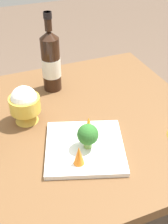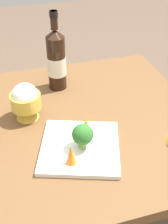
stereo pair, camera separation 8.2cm
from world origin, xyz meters
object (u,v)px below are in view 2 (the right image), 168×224
(serving_plate, at_px, (80,147))
(carrot_garnish_right, at_px, (71,155))
(broccoli_floret, at_px, (83,135))
(rice_bowl, at_px, (26,101))
(wine_bottle, at_px, (56,60))
(carrot_garnish_left, at_px, (86,124))

(serving_plate, relative_size, carrot_garnish_right, 4.84)
(broccoli_floret, bearing_deg, rice_bowl, -147.01)
(wine_bottle, xyz_separation_m, broccoli_floret, (0.40, -0.01, -0.06))
(rice_bowl, bearing_deg, wine_bottle, 139.36)
(broccoli_floret, height_order, carrot_garnish_left, broccoli_floret)
(wine_bottle, height_order, serving_plate, wine_bottle)
(rice_bowl, relative_size, carrot_garnish_left, 2.58)
(rice_bowl, xyz_separation_m, carrot_garnish_right, (0.28, 0.10, -0.03))
(wine_bottle, xyz_separation_m, carrot_garnish_right, (0.46, -0.06, -0.08))
(wine_bottle, height_order, carrot_garnish_right, wine_bottle)
(serving_plate, xyz_separation_m, carrot_garnish_right, (0.07, -0.04, 0.04))
(serving_plate, height_order, carrot_garnish_left, carrot_garnish_left)
(wine_bottle, relative_size, rice_bowl, 2.30)
(rice_bowl, relative_size, carrot_garnish_right, 2.16)
(broccoli_floret, xyz_separation_m, carrot_garnish_left, (-0.07, 0.03, -0.02))
(rice_bowl, bearing_deg, broccoli_floret, 32.99)
(broccoli_floret, distance_m, carrot_garnish_right, 0.08)
(rice_bowl, xyz_separation_m, serving_plate, (0.22, 0.14, -0.07))
(serving_plate, distance_m, carrot_garnish_right, 0.09)
(serving_plate, distance_m, carrot_garnish_left, 0.08)
(broccoli_floret, bearing_deg, serving_plate, -143.30)
(wine_bottle, relative_size, serving_plate, 1.03)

